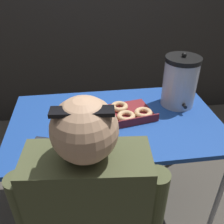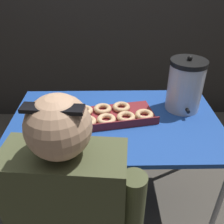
{
  "view_description": "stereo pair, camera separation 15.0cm",
  "coord_description": "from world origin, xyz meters",
  "views": [
    {
      "loc": [
        -0.19,
        -1.25,
        1.64
      ],
      "look_at": [
        -0.02,
        0.0,
        0.83
      ],
      "focal_mm": 40.0,
      "sensor_mm": 36.0,
      "label": 1
    },
    {
      "loc": [
        -0.04,
        -1.27,
        1.64
      ],
      "look_at": [
        -0.02,
        0.0,
        0.83
      ],
      "focal_mm": 40.0,
      "sensor_mm": 36.0,
      "label": 2
    }
  ],
  "objects": [
    {
      "name": "donut_box",
      "position": [
        -0.08,
        0.01,
        0.8
      ],
      "size": [
        0.66,
        0.37,
        0.05
      ],
      "rotation": [
        0.0,
        0.0,
        0.18
      ],
      "color": "maroon",
      "rests_on": "folding_table"
    },
    {
      "name": "coffee_urn",
      "position": [
        0.44,
        0.14,
        0.94
      ],
      "size": [
        0.22,
        0.25,
        0.36
      ],
      "color": "silver",
      "rests_on": "folding_table"
    },
    {
      "name": "folding_table",
      "position": [
        0.0,
        0.0,
        0.72
      ],
      "size": [
        1.28,
        0.78,
        0.77
      ],
      "color": "#1E479E",
      "rests_on": "ground"
    },
    {
      "name": "ground_plane",
      "position": [
        0.0,
        0.0,
        0.0
      ],
      "size": [
        12.0,
        12.0,
        0.0
      ],
      "primitive_type": "plane",
      "color": "#4C473F"
    },
    {
      "name": "cell_phone",
      "position": [
        -0.45,
        -0.19,
        0.78
      ],
      "size": [
        0.11,
        0.16,
        0.01
      ],
      "rotation": [
        0.0,
        0.0,
        -0.32
      ],
      "color": "black",
      "rests_on": "folding_table"
    }
  ]
}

